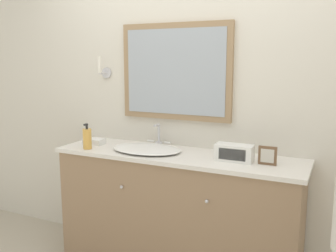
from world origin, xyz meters
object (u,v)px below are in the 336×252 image
at_px(sink_basin, 147,148).
at_px(appliance_box, 234,153).
at_px(soap_bottle, 87,138).
at_px(picture_frame, 267,156).

xyz_separation_m(sink_basin, appliance_box, (0.67, 0.00, 0.04)).
distance_m(soap_bottle, picture_frame, 1.35).
relative_size(soap_bottle, picture_frame, 1.60).
distance_m(appliance_box, picture_frame, 0.22).
relative_size(sink_basin, appliance_box, 2.13).
height_order(sink_basin, soap_bottle, soap_bottle).
distance_m(soap_bottle, appliance_box, 1.13).
bearing_deg(appliance_box, soap_bottle, -172.97).
xyz_separation_m(sink_basin, picture_frame, (0.89, -0.00, 0.04)).
bearing_deg(sink_basin, appliance_box, 0.09).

